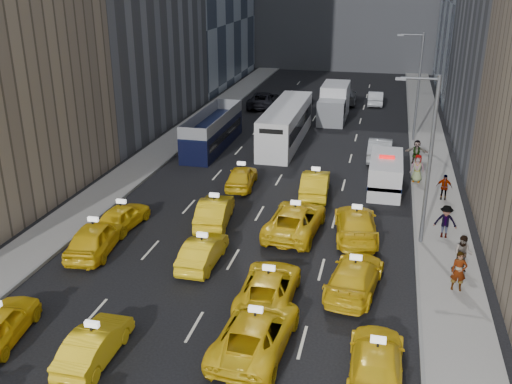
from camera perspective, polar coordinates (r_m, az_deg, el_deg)
ground at (r=22.74m, az=-7.90°, el=-16.01°), size 160.00×160.00×0.00m
sidewalk_west at (r=47.25m, az=-9.13°, el=4.35°), size 3.00×90.00×0.15m
sidewalk_east at (r=44.01m, az=17.14°, el=2.37°), size 3.00×90.00×0.15m
curb_west at (r=46.72m, az=-7.48°, el=4.26°), size 0.15×90.00×0.18m
curb_east at (r=43.92m, az=15.26°, el=2.55°), size 0.15×90.00×0.18m
streetlight_near at (r=30.10m, az=16.81°, el=3.45°), size 2.15×0.22×9.00m
streetlight_far at (r=49.53m, az=15.82°, el=10.39°), size 2.15×0.22×9.00m
taxi_5 at (r=22.85m, az=-15.86°, el=-14.43°), size 1.43×4.06×1.33m
taxi_6 at (r=22.53m, az=-0.03°, el=-13.75°), size 2.91×5.68×1.54m
taxi_7 at (r=21.63m, az=11.94°, el=-16.23°), size 2.02×4.84×1.40m
taxi_8 at (r=30.63m, az=-15.79°, el=-4.40°), size 2.51×5.00×1.63m
taxi_9 at (r=28.48m, az=-5.35°, el=-5.95°), size 1.50×4.23×1.39m
taxi_10 at (r=25.44m, az=1.28°, el=-9.41°), size 2.39×5.09×1.41m
taxi_11 at (r=26.51m, az=9.84°, el=-8.29°), size 2.75×5.34×1.48m
taxi_12 at (r=33.11m, az=-13.20°, el=-2.38°), size 2.09×4.24×1.39m
taxi_13 at (r=32.77m, az=-4.16°, el=-1.93°), size 2.23×4.90×1.56m
taxi_14 at (r=31.64m, az=3.94°, el=-2.77°), size 3.07×5.93×1.60m
taxi_15 at (r=31.57m, az=9.97°, el=-3.14°), size 2.87×5.66×1.57m
taxi_16 at (r=38.24m, az=-1.47°, el=1.53°), size 2.04×4.39×1.46m
taxi_17 at (r=36.99m, az=5.95°, el=0.83°), size 1.97×4.93×1.59m
nypd_van at (r=38.69m, az=12.82°, el=1.74°), size 2.74×5.65×2.34m
double_decker at (r=46.84m, az=-4.34°, el=6.15°), size 2.89×10.16×2.92m
city_bus at (r=48.08m, az=3.02°, el=6.76°), size 3.47×12.48×3.18m
box_truck at (r=56.39m, az=7.82°, el=8.83°), size 2.53×7.23×3.30m
misc_car_0 at (r=44.97m, az=12.29°, el=4.25°), size 1.78×5.07×1.67m
misc_car_1 at (r=61.04m, az=0.74°, el=9.22°), size 2.97×6.03×1.65m
misc_car_2 at (r=63.71m, az=8.95°, el=9.47°), size 2.46×5.61×1.60m
misc_car_3 at (r=61.38m, az=4.51°, el=9.18°), size 2.32×4.74×1.56m
misc_car_4 at (r=63.56m, az=11.87°, el=9.19°), size 1.66×4.52×1.48m
pedestrian_0 at (r=27.36m, az=19.62°, el=-7.48°), size 0.70×0.46×1.89m
pedestrian_1 at (r=29.07m, az=19.97°, el=-5.82°), size 0.98×0.67×1.84m
pedestrian_2 at (r=32.32m, az=18.42°, el=-2.82°), size 1.23×0.60×1.84m
pedestrian_3 at (r=37.66m, az=18.29°, el=0.49°), size 1.01×0.55×1.65m
pedestrian_4 at (r=40.24m, az=15.83°, el=2.30°), size 1.00×0.64×1.91m
pedestrian_5 at (r=44.05m, az=15.76°, el=3.88°), size 1.69×0.52×1.81m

